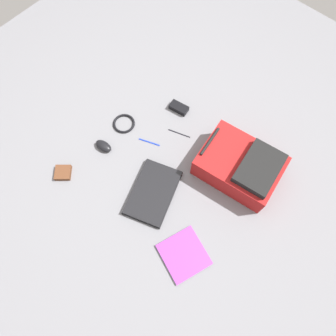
{
  "coord_description": "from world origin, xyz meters",
  "views": [
    {
      "loc": [
        -0.54,
        -0.44,
        1.69
      ],
      "look_at": [
        -0.02,
        0.02,
        0.02
      ],
      "focal_mm": 33.14,
      "sensor_mm": 36.0,
      "label": 1
    }
  ],
  "objects_px": {
    "backpack": "(241,166)",
    "power_brick": "(179,108)",
    "computer_mouse": "(103,146)",
    "cable_coil": "(124,124)",
    "book_manual": "(184,255)",
    "earbud_pouch": "(63,173)",
    "laptop": "(153,192)",
    "pen_black": "(179,133)",
    "pen_blue": "(149,142)"
  },
  "relations": [
    {
      "from": "backpack",
      "to": "power_brick",
      "type": "xyz_separation_m",
      "value": [
        0.1,
        0.54,
        -0.07
      ]
    },
    {
      "from": "computer_mouse",
      "to": "cable_coil",
      "type": "distance_m",
      "value": 0.2
    },
    {
      "from": "computer_mouse",
      "to": "cable_coil",
      "type": "height_order",
      "value": "computer_mouse"
    },
    {
      "from": "book_manual",
      "to": "earbud_pouch",
      "type": "xyz_separation_m",
      "value": [
        -0.12,
        0.83,
        0.01
      ]
    },
    {
      "from": "backpack",
      "to": "cable_coil",
      "type": "height_order",
      "value": "backpack"
    },
    {
      "from": "laptop",
      "to": "pen_black",
      "type": "distance_m",
      "value": 0.42
    },
    {
      "from": "power_brick",
      "to": "earbud_pouch",
      "type": "bearing_deg",
      "value": 164.54
    },
    {
      "from": "book_manual",
      "to": "pen_black",
      "type": "distance_m",
      "value": 0.73
    },
    {
      "from": "book_manual",
      "to": "earbud_pouch",
      "type": "height_order",
      "value": "earbud_pouch"
    },
    {
      "from": "backpack",
      "to": "earbud_pouch",
      "type": "xyz_separation_m",
      "value": [
        -0.69,
        0.76,
        -0.07
      ]
    },
    {
      "from": "book_manual",
      "to": "computer_mouse",
      "type": "xyz_separation_m",
      "value": [
        0.16,
        0.77,
        0.01
      ]
    },
    {
      "from": "book_manual",
      "to": "earbud_pouch",
      "type": "distance_m",
      "value": 0.84
    },
    {
      "from": "laptop",
      "to": "pen_blue",
      "type": "height_order",
      "value": "laptop"
    },
    {
      "from": "backpack",
      "to": "laptop",
      "type": "xyz_separation_m",
      "value": [
        -0.43,
        0.28,
        -0.07
      ]
    },
    {
      "from": "laptop",
      "to": "book_manual",
      "type": "xyz_separation_m",
      "value": [
        -0.14,
        -0.35,
        -0.01
      ]
    },
    {
      "from": "computer_mouse",
      "to": "cable_coil",
      "type": "xyz_separation_m",
      "value": [
        0.2,
        0.02,
        -0.01
      ]
    },
    {
      "from": "pen_black",
      "to": "pen_blue",
      "type": "relative_size",
      "value": 1.06
    },
    {
      "from": "cable_coil",
      "to": "pen_black",
      "type": "height_order",
      "value": "cable_coil"
    },
    {
      "from": "book_manual",
      "to": "pen_black",
      "type": "relative_size",
      "value": 2.01
    },
    {
      "from": "book_manual",
      "to": "power_brick",
      "type": "bearing_deg",
      "value": 42.49
    },
    {
      "from": "backpack",
      "to": "earbud_pouch",
      "type": "height_order",
      "value": "backpack"
    },
    {
      "from": "backpack",
      "to": "pen_black",
      "type": "height_order",
      "value": "backpack"
    },
    {
      "from": "book_manual",
      "to": "pen_blue",
      "type": "relative_size",
      "value": 2.13
    },
    {
      "from": "laptop",
      "to": "pen_black",
      "type": "height_order",
      "value": "laptop"
    },
    {
      "from": "book_manual",
      "to": "power_brick",
      "type": "xyz_separation_m",
      "value": [
        0.67,
        0.61,
        0.01
      ]
    },
    {
      "from": "pen_black",
      "to": "backpack",
      "type": "bearing_deg",
      "value": -85.36
    },
    {
      "from": "pen_blue",
      "to": "backpack",
      "type": "bearing_deg",
      "value": -68.8
    },
    {
      "from": "backpack",
      "to": "pen_blue",
      "type": "bearing_deg",
      "value": 111.2
    },
    {
      "from": "backpack",
      "to": "cable_coil",
      "type": "relative_size",
      "value": 3.53
    },
    {
      "from": "cable_coil",
      "to": "pen_blue",
      "type": "relative_size",
      "value": 1.01
    },
    {
      "from": "book_manual",
      "to": "cable_coil",
      "type": "bearing_deg",
      "value": 65.9
    },
    {
      "from": "backpack",
      "to": "computer_mouse",
      "type": "height_order",
      "value": "backpack"
    },
    {
      "from": "laptop",
      "to": "cable_coil",
      "type": "relative_size",
      "value": 2.99
    },
    {
      "from": "laptop",
      "to": "earbud_pouch",
      "type": "bearing_deg",
      "value": 118.58
    },
    {
      "from": "pen_black",
      "to": "earbud_pouch",
      "type": "xyz_separation_m",
      "value": [
        -0.65,
        0.33,
        0.01
      ]
    },
    {
      "from": "pen_black",
      "to": "earbud_pouch",
      "type": "relative_size",
      "value": 1.6
    },
    {
      "from": "pen_blue",
      "to": "book_manual",
      "type": "bearing_deg",
      "value": -121.9
    },
    {
      "from": "book_manual",
      "to": "computer_mouse",
      "type": "relative_size",
      "value": 2.65
    },
    {
      "from": "backpack",
      "to": "pen_black",
      "type": "distance_m",
      "value": 0.43
    },
    {
      "from": "pen_blue",
      "to": "earbud_pouch",
      "type": "bearing_deg",
      "value": 153.99
    },
    {
      "from": "laptop",
      "to": "earbud_pouch",
      "type": "distance_m",
      "value": 0.54
    },
    {
      "from": "pen_black",
      "to": "cable_coil",
      "type": "bearing_deg",
      "value": 120.6
    },
    {
      "from": "laptop",
      "to": "cable_coil",
      "type": "xyz_separation_m",
      "value": [
        0.21,
        0.44,
        -0.01
      ]
    },
    {
      "from": "book_manual",
      "to": "power_brick",
      "type": "height_order",
      "value": "power_brick"
    },
    {
      "from": "book_manual",
      "to": "computer_mouse",
      "type": "distance_m",
      "value": 0.79
    },
    {
      "from": "backpack",
      "to": "power_brick",
      "type": "height_order",
      "value": "backpack"
    },
    {
      "from": "pen_blue",
      "to": "computer_mouse",
      "type": "bearing_deg",
      "value": 139.01
    },
    {
      "from": "earbud_pouch",
      "to": "computer_mouse",
      "type": "bearing_deg",
      "value": -11.29
    },
    {
      "from": "pen_blue",
      "to": "earbud_pouch",
      "type": "xyz_separation_m",
      "value": [
        -0.48,
        0.24,
        0.01
      ]
    },
    {
      "from": "pen_black",
      "to": "pen_blue",
      "type": "height_order",
      "value": "pen_blue"
    }
  ]
}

